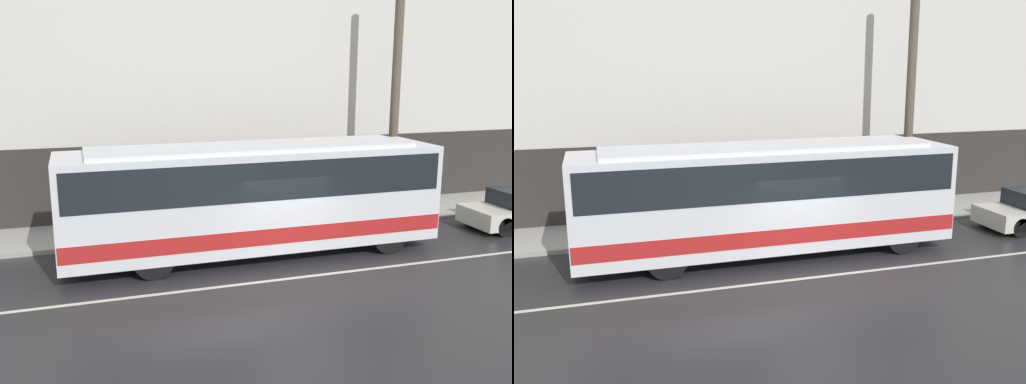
% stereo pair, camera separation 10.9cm
% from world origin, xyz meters
% --- Properties ---
extents(ground_plane, '(60.00, 60.00, 0.00)m').
position_xyz_m(ground_plane, '(0.00, 0.00, 0.00)').
color(ground_plane, '#262628').
extents(sidewalk, '(60.00, 2.82, 0.15)m').
position_xyz_m(sidewalk, '(0.00, 5.41, 0.07)').
color(sidewalk, '#A09E99').
rests_on(sidewalk, ground_plane).
extents(building_facade, '(60.00, 0.35, 11.42)m').
position_xyz_m(building_facade, '(0.00, 6.96, 5.51)').
color(building_facade, silver).
rests_on(building_facade, ground_plane).
extents(lane_stripe, '(54.00, 0.14, 0.01)m').
position_xyz_m(lane_stripe, '(0.00, 0.00, 0.00)').
color(lane_stripe, beige).
rests_on(lane_stripe, ground_plane).
extents(transit_bus, '(11.00, 2.53, 3.29)m').
position_xyz_m(transit_bus, '(-0.56, 2.18, 1.85)').
color(transit_bus, silver).
rests_on(transit_bus, ground_plane).
extents(utility_pole_near, '(0.32, 0.32, 8.77)m').
position_xyz_m(utility_pole_near, '(5.46, 4.62, 4.53)').
color(utility_pole_near, brown).
rests_on(utility_pole_near, sidewalk).
extents(pedestrian_waiting, '(0.36, 0.36, 1.55)m').
position_xyz_m(pedestrian_waiting, '(0.89, 6.18, 0.86)').
color(pedestrian_waiting, '#333338').
rests_on(pedestrian_waiting, sidewalk).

